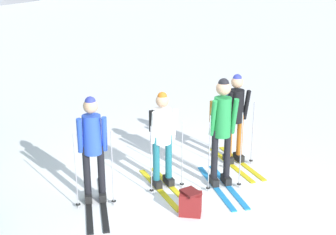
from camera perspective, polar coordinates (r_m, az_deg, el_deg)
name	(u,v)px	position (r m, az deg, el deg)	size (l,w,h in m)	color
ground_plane	(177,186)	(7.71, 1.10, -8.55)	(400.00, 400.00, 0.00)	white
skier_in_blue	(93,146)	(6.96, -9.38, -3.56)	(0.94, 1.72, 1.69)	black
skier_in_white	(162,135)	(7.36, -0.75, -2.17)	(0.60, 1.61, 1.63)	yellow
skier_in_green	(222,126)	(7.41, 6.72, -1.01)	(0.81, 1.64, 1.83)	#1E84D1
skier_in_black	(235,114)	(8.37, 8.40, 0.46)	(0.64, 1.65, 1.68)	yellow
backpack_on_snow_front	(190,203)	(6.83, 2.82, -10.59)	(0.40, 0.39, 0.38)	maroon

